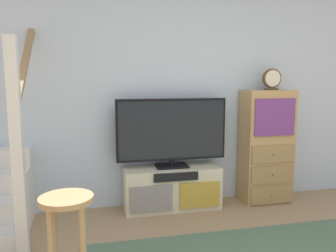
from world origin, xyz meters
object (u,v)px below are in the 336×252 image
(television, at_px, (172,131))
(side_cabinet, at_px, (266,146))
(media_console, at_px, (172,188))
(desk_clock, at_px, (272,79))
(bar_stool_near, at_px, (67,226))

(television, relative_size, side_cabinet, 0.93)
(side_cabinet, bearing_deg, media_console, -179.50)
(desk_clock, relative_size, bar_stool_near, 0.33)
(media_console, distance_m, desk_clock, 1.71)
(side_cabinet, xyz_separation_m, desk_clock, (0.03, -0.01, 0.80))
(media_console, bearing_deg, desk_clock, -0.23)
(bar_stool_near, bearing_deg, desk_clock, 33.55)
(media_console, height_order, bar_stool_near, bar_stool_near)
(desk_clock, bearing_deg, bar_stool_near, -146.45)
(television, xyz_separation_m, desk_clock, (1.19, -0.03, 0.57))
(media_console, bearing_deg, side_cabinet, 0.50)
(television, xyz_separation_m, bar_stool_near, (-1.04, -1.50, -0.34))
(desk_clock, height_order, bar_stool_near, desk_clock)
(television, bearing_deg, desk_clock, -1.38)
(television, relative_size, desk_clock, 5.03)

